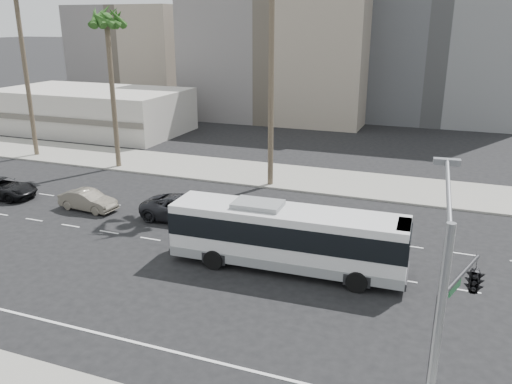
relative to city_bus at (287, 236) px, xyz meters
The scene contains 13 objects.
ground 3.57m from the city_bus, 165.28° to the left, with size 700.00×700.00×0.00m, color black.
sidewalk_north 16.63m from the city_bus, 100.23° to the left, with size 120.00×7.00×0.15m, color gray.
commercial_low 42.44m from the city_bus, 140.91° to the left, with size 22.00×12.16×5.00m.
midrise_beige_west 48.67m from the city_bus, 108.07° to the left, with size 24.00×18.00×18.00m, color gray.
midrise_gray_center 54.17m from the city_bus, 84.52° to the left, with size 20.00×20.00×26.00m, color #545659.
midrise_beige_far 65.46m from the city_bus, 128.88° to the left, with size 18.00×16.00×15.00m, color gray.
city_bus is the anchor object (origin of this frame).
car_a 9.51m from the city_bus, 152.46° to the left, with size 5.99×2.76×1.66m, color black.
car_b 16.23m from the city_bus, 166.77° to the left, with size 4.30×1.50×1.42m, color #6D6658.
car_c 23.88m from the city_bus, behind, with size 5.30×2.45×1.47m, color black.
streetlight_corner 14.71m from the city_bus, 57.74° to the right, with size 0.72×4.16×8.89m.
traffic_signal 12.62m from the city_bus, 45.66° to the right, with size 2.77×3.82×5.98m.
palm_mid 26.86m from the city_bus, 145.72° to the left, with size 4.50×4.50×13.92m.
Camera 1 is at (10.38, -24.88, 12.63)m, focal length 36.31 mm.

